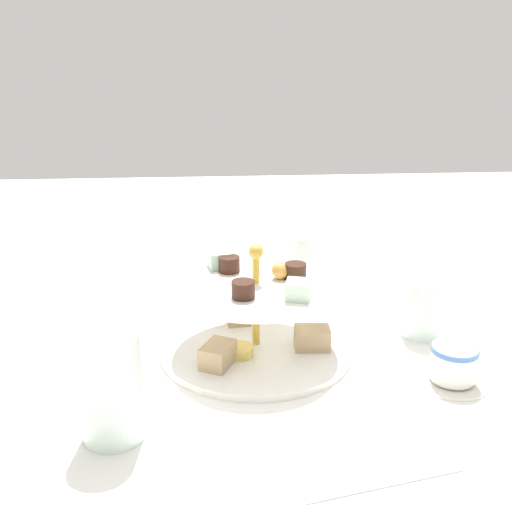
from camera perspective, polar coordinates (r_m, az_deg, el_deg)
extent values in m
plane|color=white|center=(0.85, 0.00, -8.90)|extent=(2.40, 2.40, 0.00)
cylinder|color=white|center=(0.85, 0.00, -8.61)|extent=(0.27, 0.27, 0.01)
cylinder|color=white|center=(0.81, 0.00, -2.82)|extent=(0.22, 0.22, 0.01)
cylinder|color=gold|center=(0.82, 0.00, -4.40)|extent=(0.01, 0.01, 0.15)
sphere|color=gold|center=(0.80, 0.00, 0.43)|extent=(0.02, 0.02, 0.02)
cube|color=tan|center=(0.79, -3.65, -9.36)|extent=(0.06, 0.05, 0.03)
cube|color=tan|center=(0.83, 5.36, -7.76)|extent=(0.04, 0.05, 0.03)
cube|color=tan|center=(0.91, -1.75, -5.33)|extent=(0.05, 0.04, 0.03)
cylinder|color=#E5C660|center=(0.81, -1.54, -9.02)|extent=(0.04, 0.04, 0.01)
cylinder|color=#381E14|center=(0.76, -1.22, -3.20)|extent=(0.03, 0.03, 0.02)
cylinder|color=#381E14|center=(0.82, 3.77, -1.45)|extent=(0.03, 0.03, 0.02)
cylinder|color=#381E14|center=(0.85, -2.57, -0.78)|extent=(0.03, 0.03, 0.02)
cube|color=silver|center=(0.76, 4.02, -3.23)|extent=(0.04, 0.04, 0.02)
cube|color=silver|center=(0.86, -3.52, -0.35)|extent=(0.04, 0.04, 0.02)
sphere|color=gold|center=(0.82, 2.33, -1.39)|extent=(0.02, 0.02, 0.02)
cylinder|color=silver|center=(0.67, -13.65, -12.00)|extent=(0.07, 0.07, 0.12)
cylinder|color=silver|center=(0.92, 15.61, -4.80)|extent=(0.06, 0.06, 0.08)
cylinder|color=white|center=(0.82, 18.08, -11.17)|extent=(0.09, 0.09, 0.01)
cylinder|color=white|center=(0.80, 18.27, -9.60)|extent=(0.06, 0.06, 0.04)
cylinder|color=#4772B2|center=(0.79, 18.41, -8.43)|extent=(0.06, 0.06, 0.01)
cube|color=silver|center=(1.02, -15.13, -4.70)|extent=(0.15, 0.10, 0.00)
cube|color=silver|center=(0.64, 12.18, -20.20)|extent=(0.05, 0.17, 0.00)
cylinder|color=silver|center=(1.03, 4.50, -0.77)|extent=(0.06, 0.06, 0.10)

